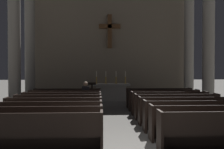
# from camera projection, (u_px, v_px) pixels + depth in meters

# --- Properties ---
(pew_left_row_1) EXTENTS (3.15, 0.50, 0.95)m
(pew_left_row_1) POSITION_uv_depth(u_px,v_px,m) (31.00, 133.00, 6.00)
(pew_left_row_1) COLOR black
(pew_left_row_1) RESTS_ON ground
(pew_left_row_2) EXTENTS (3.15, 0.50, 0.95)m
(pew_left_row_2) POSITION_uv_depth(u_px,v_px,m) (41.00, 124.00, 7.01)
(pew_left_row_2) COLOR black
(pew_left_row_2) RESTS_ON ground
(pew_left_row_3) EXTENTS (3.15, 0.50, 0.95)m
(pew_left_row_3) POSITION_uv_depth(u_px,v_px,m) (48.00, 117.00, 8.03)
(pew_left_row_3) COLOR black
(pew_left_row_3) RESTS_ON ground
(pew_left_row_4) EXTENTS (3.15, 0.50, 0.95)m
(pew_left_row_4) POSITION_uv_depth(u_px,v_px,m) (54.00, 111.00, 9.04)
(pew_left_row_4) COLOR black
(pew_left_row_4) RESTS_ON ground
(pew_left_row_5) EXTENTS (3.15, 0.50, 0.95)m
(pew_left_row_5) POSITION_uv_depth(u_px,v_px,m) (58.00, 107.00, 10.06)
(pew_left_row_5) COLOR black
(pew_left_row_5) RESTS_ON ground
(pew_left_row_6) EXTENTS (3.15, 0.50, 0.95)m
(pew_left_row_6) POSITION_uv_depth(u_px,v_px,m) (62.00, 104.00, 11.07)
(pew_left_row_6) COLOR black
(pew_left_row_6) RESTS_ON ground
(pew_left_row_7) EXTENTS (3.15, 0.50, 0.95)m
(pew_left_row_7) POSITION_uv_depth(u_px,v_px,m) (65.00, 101.00, 12.09)
(pew_left_row_7) COLOR black
(pew_left_row_7) RESTS_ON ground
(pew_left_row_8) EXTENTS (3.15, 0.50, 0.95)m
(pew_left_row_8) POSITION_uv_depth(u_px,v_px,m) (68.00, 98.00, 13.10)
(pew_left_row_8) COLOR black
(pew_left_row_8) RESTS_ON ground
(pew_right_row_2) EXTENTS (3.15, 0.50, 0.95)m
(pew_right_row_2) POSITION_uv_depth(u_px,v_px,m) (209.00, 122.00, 7.23)
(pew_right_row_2) COLOR black
(pew_right_row_2) RESTS_ON ground
(pew_right_row_3) EXTENTS (3.15, 0.50, 0.95)m
(pew_right_row_3) POSITION_uv_depth(u_px,v_px,m) (196.00, 116.00, 8.24)
(pew_right_row_3) COLOR black
(pew_right_row_3) RESTS_ON ground
(pew_right_row_4) EXTENTS (3.15, 0.50, 0.95)m
(pew_right_row_4) POSITION_uv_depth(u_px,v_px,m) (185.00, 110.00, 9.26)
(pew_right_row_4) COLOR black
(pew_right_row_4) RESTS_ON ground
(pew_right_row_5) EXTENTS (3.15, 0.50, 0.95)m
(pew_right_row_5) POSITION_uv_depth(u_px,v_px,m) (177.00, 106.00, 10.27)
(pew_right_row_5) COLOR black
(pew_right_row_5) RESTS_ON ground
(pew_right_row_6) EXTENTS (3.15, 0.50, 0.95)m
(pew_right_row_6) POSITION_uv_depth(u_px,v_px,m) (170.00, 103.00, 11.29)
(pew_right_row_6) COLOR black
(pew_right_row_6) RESTS_ON ground
(pew_right_row_7) EXTENTS (3.15, 0.50, 0.95)m
(pew_right_row_7) POSITION_uv_depth(u_px,v_px,m) (164.00, 100.00, 12.30)
(pew_right_row_7) COLOR black
(pew_right_row_7) RESTS_ON ground
(pew_right_row_8) EXTENTS (3.15, 0.50, 0.95)m
(pew_right_row_8) POSITION_uv_depth(u_px,v_px,m) (159.00, 98.00, 13.32)
(pew_right_row_8) COLOR black
(pew_right_row_8) RESTS_ON ground
(column_left_third) EXTENTS (0.90, 0.90, 7.13)m
(column_left_third) POSITION_uv_depth(u_px,v_px,m) (14.00, 36.00, 13.40)
(column_left_third) COLOR #9E998E
(column_left_third) RESTS_ON ground
(column_right_third) EXTENTS (0.90, 0.90, 7.13)m
(column_right_third) POSITION_uv_depth(u_px,v_px,m) (209.00, 37.00, 13.87)
(column_right_third) COLOR #9E998E
(column_right_third) RESTS_ON ground
(column_left_fourth) EXTENTS (0.90, 0.90, 7.13)m
(column_left_fourth) POSITION_uv_depth(u_px,v_px,m) (30.00, 42.00, 16.42)
(column_left_fourth) COLOR #9E998E
(column_left_fourth) RESTS_ON ground
(column_right_fourth) EXTENTS (0.90, 0.90, 7.13)m
(column_right_fourth) POSITION_uv_depth(u_px,v_px,m) (189.00, 43.00, 16.89)
(column_right_fourth) COLOR #9E998E
(column_right_fourth) RESTS_ON ground
(altar) EXTENTS (2.20, 0.90, 1.01)m
(altar) POSITION_uv_depth(u_px,v_px,m) (111.00, 92.00, 16.09)
(altar) COLOR #A8A399
(altar) RESTS_ON ground
(candlestick_outer_left) EXTENTS (0.16, 0.16, 0.73)m
(candlestick_outer_left) POSITION_uv_depth(u_px,v_px,m) (96.00, 80.00, 16.03)
(candlestick_outer_left) COLOR #B79338
(candlestick_outer_left) RESTS_ON altar
(candlestick_inner_left) EXTENTS (0.16, 0.16, 0.73)m
(candlestick_inner_left) POSITION_uv_depth(u_px,v_px,m) (106.00, 80.00, 16.06)
(candlestick_inner_left) COLOR #B79338
(candlestick_inner_left) RESTS_ON altar
(candlestick_inner_right) EXTENTS (0.16, 0.16, 0.73)m
(candlestick_inner_right) POSITION_uv_depth(u_px,v_px,m) (116.00, 80.00, 16.09)
(candlestick_inner_right) COLOR #B79338
(candlestick_inner_right) RESTS_ON altar
(candlestick_outer_right) EXTENTS (0.16, 0.16, 0.73)m
(candlestick_outer_right) POSITION_uv_depth(u_px,v_px,m) (125.00, 80.00, 16.11)
(candlestick_outer_right) COLOR #B79338
(candlestick_outer_right) RESTS_ON altar
(apse_with_cross) EXTENTS (10.64, 0.51, 7.85)m
(apse_with_cross) POSITION_uv_depth(u_px,v_px,m) (109.00, 38.00, 18.16)
(apse_with_cross) COLOR gray
(apse_with_cross) RESTS_ON ground
(lectern) EXTENTS (0.44, 0.36, 1.15)m
(lectern) POSITION_uv_depth(u_px,v_px,m) (92.00, 93.00, 14.84)
(lectern) COLOR black
(lectern) RESTS_ON ground
(lone_worshipper) EXTENTS (0.32, 0.43, 1.32)m
(lone_worshipper) POSITION_uv_depth(u_px,v_px,m) (86.00, 96.00, 12.17)
(lone_worshipper) COLOR #26262B
(lone_worshipper) RESTS_ON ground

